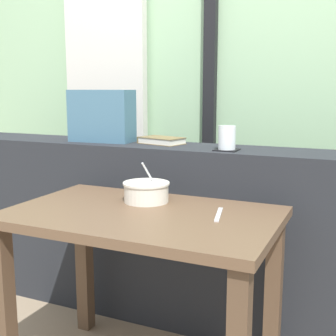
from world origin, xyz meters
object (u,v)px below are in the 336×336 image
(soup_bowl, at_px, (146,192))
(breakfast_table, at_px, (142,244))
(coaster_square, at_px, (227,150))
(fork_utensil, at_px, (219,214))
(juice_glass, at_px, (227,139))
(throw_pillow, at_px, (102,116))
(closed_book, at_px, (161,140))

(soup_bowl, bearing_deg, breakfast_table, -69.32)
(coaster_square, xyz_separation_m, fork_utensil, (0.10, -0.40, -0.18))
(breakfast_table, height_order, fork_utensil, fork_utensil)
(juice_glass, relative_size, throw_pillow, 0.32)
(fork_utensil, bearing_deg, soup_bowl, 155.16)
(breakfast_table, distance_m, throw_pillow, 0.85)
(juice_glass, height_order, closed_book, juice_glass)
(closed_book, bearing_deg, soup_bowl, -72.50)
(soup_bowl, distance_m, fork_utensil, 0.33)
(coaster_square, xyz_separation_m, throw_pillow, (-0.68, 0.06, 0.13))
(throw_pillow, relative_size, soup_bowl, 1.73)
(breakfast_table, relative_size, throw_pillow, 3.07)
(juice_glass, height_order, throw_pillow, throw_pillow)
(throw_pillow, bearing_deg, breakfast_table, -46.74)
(breakfast_table, distance_m, fork_utensil, 0.31)
(breakfast_table, xyz_separation_m, coaster_square, (0.17, 0.47, 0.30))
(throw_pillow, distance_m, fork_utensil, 0.95)
(coaster_square, xyz_separation_m, juice_glass, (0.00, -0.00, 0.05))
(coaster_square, relative_size, closed_book, 0.42)
(closed_book, xyz_separation_m, soup_bowl, (0.14, -0.43, -0.15))
(breakfast_table, xyz_separation_m, closed_book, (-0.19, 0.57, 0.32))
(soup_bowl, bearing_deg, closed_book, 107.50)
(breakfast_table, bearing_deg, soup_bowl, 110.68)
(juice_glass, bearing_deg, soup_bowl, -124.32)
(breakfast_table, height_order, soup_bowl, soup_bowl)
(coaster_square, distance_m, throw_pillow, 0.69)
(closed_book, relative_size, fork_utensil, 1.39)
(juice_glass, height_order, fork_utensil, juice_glass)
(closed_book, bearing_deg, juice_glass, -15.62)
(coaster_square, xyz_separation_m, soup_bowl, (-0.23, -0.33, -0.14))
(breakfast_table, bearing_deg, fork_utensil, 14.79)
(closed_book, height_order, soup_bowl, closed_book)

